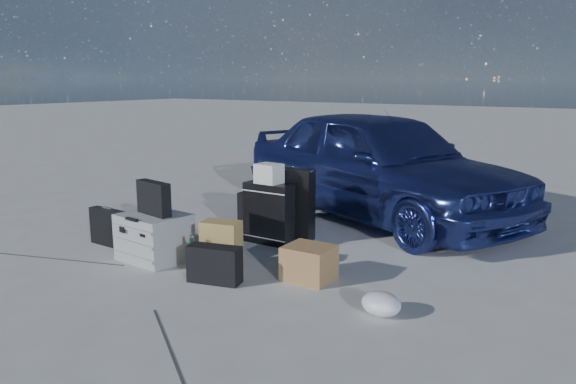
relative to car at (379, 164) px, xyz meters
The scene contains 16 objects.
ground 2.59m from the car, 99.09° to the right, with size 60.00×60.00×0.00m, color #B0B0AB.
car is the anchor object (origin of this frame).
pelican_case 2.66m from the car, 111.77° to the right, with size 0.55×0.45×0.40m, color #949799.
laptop_bag 2.62m from the car, 111.40° to the right, with size 0.38×0.10×0.29m, color black.
briefcase 2.93m from the car, 124.46° to the right, with size 0.45×0.10×0.35m, color black.
suitcase_left 1.36m from the car, 106.69° to the right, with size 0.54×0.19×0.70m, color black.
suitcase_right 1.59m from the car, 106.22° to the right, with size 0.48×0.17×0.58m, color black.
white_carton 1.55m from the car, 106.50° to the right, with size 0.23×0.18×0.18m, color beige.
duffel_bag 1.32m from the car, 127.96° to the right, with size 0.69×0.30×0.35m, color black.
flat_box_white 1.27m from the car, 127.85° to the right, with size 0.36×0.27×0.06m, color beige.
flat_box_black 1.26m from the car, 128.10° to the right, with size 0.25×0.18×0.05m, color black.
kraft_bag 2.39m from the car, 97.43° to the right, with size 0.31×0.18×0.41m, color #A17F46.
cardboard_box 2.22m from the car, 79.29° to the right, with size 0.36×0.31×0.27m, color olive.
plastic_bag 2.75m from the car, 64.73° to the right, with size 0.28×0.24×0.15m, color silver.
messenger_bag 2.63m from the car, 93.70° to the right, with size 0.41×0.15×0.29m, color black.
green_bottle 2.64m from the car, 99.43° to the right, with size 0.08×0.08×0.31m, color black.
Camera 1 is at (2.96, -3.20, 1.53)m, focal length 35.00 mm.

